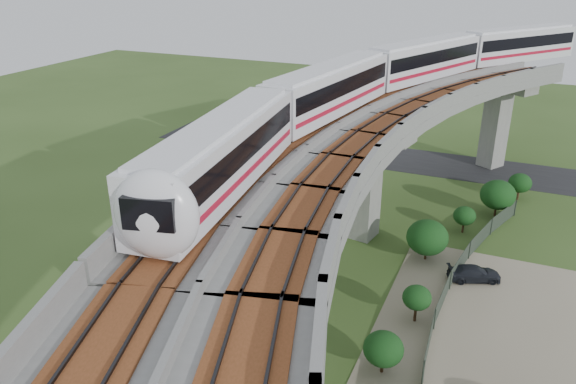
% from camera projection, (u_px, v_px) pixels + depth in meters
% --- Properties ---
extents(ground, '(160.00, 160.00, 0.00)m').
position_uv_depth(ground, '(305.00, 299.00, 37.63)').
color(ground, '#395221').
rests_on(ground, ground).
extents(dirt_lot, '(18.00, 26.00, 0.04)m').
position_uv_depth(dirt_lot, '(529.00, 374.00, 30.88)').
color(dirt_lot, gray).
rests_on(dirt_lot, ground).
extents(asphalt_road, '(60.00, 8.00, 0.03)m').
position_uv_depth(asphalt_road, '(403.00, 159.00, 63.00)').
color(asphalt_road, '#232326').
rests_on(asphalt_road, ground).
extents(viaduct, '(19.58, 73.98, 11.40)m').
position_uv_depth(viaduct, '(369.00, 183.00, 32.68)').
color(viaduct, '#99968E').
rests_on(viaduct, ground).
extents(metro_train, '(19.61, 59.38, 3.64)m').
position_uv_depth(metro_train, '(401.00, 77.00, 44.45)').
color(metro_train, white).
rests_on(metro_train, ground).
extents(fence, '(3.87, 38.73, 1.50)m').
position_uv_depth(fence, '(456.00, 324.00, 33.82)').
color(fence, '#2D382D').
rests_on(fence, ground).
extents(tree_0, '(2.10, 2.10, 2.58)m').
position_uv_depth(tree_0, '(520.00, 183.00, 52.12)').
color(tree_0, '#382314').
rests_on(tree_0, ground).
extents(tree_1, '(3.02, 3.02, 3.32)m').
position_uv_depth(tree_1, '(498.00, 195.00, 48.70)').
color(tree_1, '#382314').
rests_on(tree_1, ground).
extents(tree_2, '(1.83, 1.83, 2.30)m').
position_uv_depth(tree_2, '(465.00, 216.00, 46.01)').
color(tree_2, '#382314').
rests_on(tree_2, ground).
extents(tree_3, '(3.10, 3.10, 3.20)m').
position_uv_depth(tree_3, '(427.00, 237.00, 41.74)').
color(tree_3, '#382314').
rests_on(tree_3, ground).
extents(tree_4, '(1.81, 1.81, 2.53)m').
position_uv_depth(tree_4, '(417.00, 298.00, 34.66)').
color(tree_4, '#382314').
rests_on(tree_4, ground).
extents(tree_5, '(2.23, 2.23, 2.54)m').
position_uv_depth(tree_5, '(383.00, 349.00, 30.45)').
color(tree_5, '#382314').
rests_on(tree_5, ground).
extents(car_dark, '(4.00, 2.83, 1.08)m').
position_uv_depth(car_dark, '(474.00, 273.00, 39.54)').
color(car_dark, black).
rests_on(car_dark, dirt_lot).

